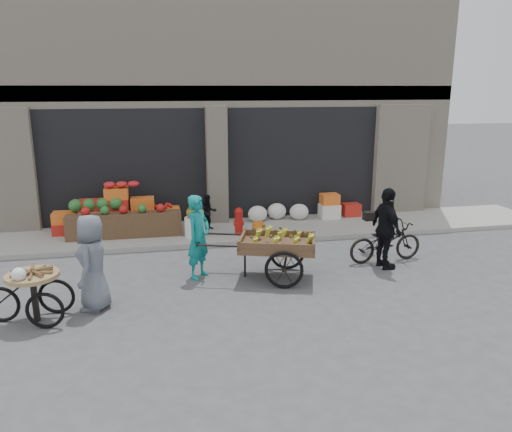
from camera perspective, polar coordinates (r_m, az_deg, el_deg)
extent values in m
plane|color=#424244|center=(9.40, -0.41, -9.04)|extent=(80.00, 80.00, 0.00)
cube|color=gray|center=(13.19, -3.87, -1.80)|extent=(18.00, 2.20, 0.12)
cube|color=beige|center=(16.74, -6.04, 13.54)|extent=(14.00, 6.00, 7.00)
cube|color=gray|center=(13.91, -4.84, 13.81)|extent=(14.00, 0.30, 0.40)
cube|color=black|center=(14.63, -14.71, 5.83)|extent=(4.40, 1.60, 3.10)
cube|color=black|center=(15.18, 4.39, 6.56)|extent=(4.40, 1.60, 3.10)
cube|color=beige|center=(13.86, -4.57, 5.80)|extent=(0.55, 0.80, 3.22)
cube|color=brown|center=(12.87, -14.78, -1.01)|extent=(2.80, 0.45, 0.60)
sphere|color=#1E5923|center=(13.31, -17.81, 1.23)|extent=(0.34, 0.34, 0.34)
cylinder|color=silver|center=(12.55, -6.97, -1.25)|extent=(0.52, 0.52, 0.50)
cylinder|color=#A5140F|center=(12.63, -1.98, -0.92)|extent=(0.20, 0.20, 0.56)
sphere|color=#A5140F|center=(12.55, -1.99, 0.49)|extent=(0.22, 0.22, 0.22)
cylinder|color=orange|center=(12.70, 0.29, -1.42)|extent=(0.32, 0.32, 0.30)
ellipsoid|color=silver|center=(13.99, 2.59, 0.36)|extent=(1.70, 0.60, 0.44)
imported|color=black|center=(13.11, -5.48, 0.44)|extent=(0.51, 0.43, 0.93)
cube|color=brown|center=(9.98, 2.47, -3.42)|extent=(1.72, 1.39, 0.13)
torus|color=black|center=(9.57, 3.22, -6.19)|extent=(0.74, 0.30, 0.75)
torus|color=black|center=(10.57, 3.55, -4.17)|extent=(0.74, 0.30, 0.75)
cylinder|color=black|center=(10.16, -1.28, -5.31)|extent=(0.06, 0.06, 0.62)
imported|color=#107B7A|center=(10.05, -6.58, -2.39)|extent=(0.71, 0.74, 1.70)
cylinder|color=#9E7F51|center=(8.89, -24.22, -6.23)|extent=(0.95, 0.95, 0.07)
cube|color=black|center=(9.03, -23.95, -8.61)|extent=(0.09, 0.09, 0.80)
torus|color=black|center=(8.74, -22.97, -9.92)|extent=(0.62, 0.15, 0.62)
torus|color=black|center=(9.23, -21.83, -8.52)|extent=(0.62, 0.15, 0.62)
torus|color=black|center=(9.27, -27.12, -8.98)|extent=(0.62, 0.15, 0.62)
imported|color=slate|center=(9.02, -18.15, -5.07)|extent=(0.70, 0.92, 1.69)
imported|color=black|center=(11.38, 14.57, -2.86)|extent=(1.76, 0.73, 0.90)
imported|color=black|center=(10.84, 14.67, -1.41)|extent=(0.51, 1.05, 1.74)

